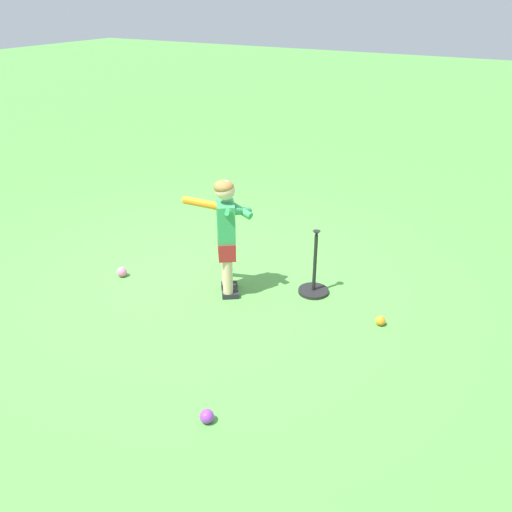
{
  "coord_description": "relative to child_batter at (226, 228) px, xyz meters",
  "views": [
    {
      "loc": [
        3.6,
        2.67,
        2.53
      ],
      "look_at": [
        -0.01,
        0.62,
        0.45
      ],
      "focal_mm": 37.92,
      "sensor_mm": 36.0,
      "label": 1
    }
  ],
  "objects": [
    {
      "name": "play_ball_midfield",
      "position": [
        1.47,
        0.77,
        -0.6
      ],
      "size": [
        0.09,
        0.09,
        0.09
      ],
      "primitive_type": "sphere",
      "color": "purple",
      "rests_on": "ground"
    },
    {
      "name": "play_ball_behind_batter",
      "position": [
        0.25,
        -1.05,
        -0.6
      ],
      "size": [
        0.1,
        0.1,
        0.1
      ],
      "primitive_type": "sphere",
      "color": "pink",
      "rests_on": "ground"
    },
    {
      "name": "play_ball_far_left",
      "position": [
        -0.18,
        1.39,
        -0.61
      ],
      "size": [
        0.08,
        0.08,
        0.08
      ],
      "primitive_type": "sphere",
      "color": "orange",
      "rests_on": "ground"
    },
    {
      "name": "batting_tee",
      "position": [
        -0.39,
        0.69,
        -0.55
      ],
      "size": [
        0.28,
        0.28,
        0.62
      ],
      "color": "black",
      "rests_on": "ground"
    },
    {
      "name": "ground_plane",
      "position": [
        0.01,
        -0.31,
        -0.65
      ],
      "size": [
        40.0,
        40.0,
        0.0
      ],
      "primitive_type": "plane",
      "color": "#519942"
    },
    {
      "name": "child_batter",
      "position": [
        0.0,
        0.0,
        0.0
      ],
      "size": [
        0.34,
        0.61,
        1.08
      ],
      "color": "#232328",
      "rests_on": "ground"
    }
  ]
}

